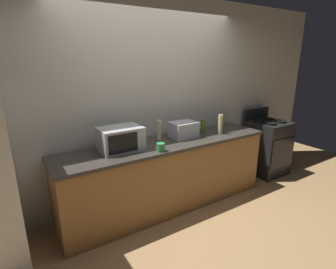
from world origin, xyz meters
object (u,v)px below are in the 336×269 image
(stove_range, at_px, (267,147))
(bottle_hand_soap, at_px, (159,130))
(bottle_olive_oil, at_px, (203,127))
(toaster_oven, at_px, (183,130))
(microwave, at_px, (121,139))
(bottle_vinegar, at_px, (220,124))
(mug_green, at_px, (161,147))

(stove_range, bearing_deg, bottle_hand_soap, 175.27)
(bottle_olive_oil, distance_m, bottle_hand_soap, 0.66)
(bottle_olive_oil, height_order, bottle_hand_soap, bottle_hand_soap)
(toaster_oven, bearing_deg, bottle_olive_oil, -0.66)
(stove_range, relative_size, toaster_oven, 3.18)
(microwave, bearing_deg, bottle_olive_oil, 0.39)
(stove_range, relative_size, bottle_vinegar, 3.99)
(toaster_oven, height_order, mug_green, toaster_oven)
(microwave, relative_size, mug_green, 5.01)
(microwave, bearing_deg, mug_green, -38.08)
(stove_range, xyz_separation_m, bottle_olive_oil, (-1.38, 0.06, 0.54))
(toaster_oven, xyz_separation_m, bottle_olive_oil, (0.34, -0.00, -0.01))
(microwave, relative_size, bottle_hand_soap, 1.89)
(toaster_oven, distance_m, mug_green, 0.61)
(microwave, height_order, bottle_vinegar, same)
(microwave, relative_size, bottle_vinegar, 1.77)
(bottle_olive_oil, bearing_deg, bottle_hand_soap, 170.21)
(bottle_olive_oil, bearing_deg, bottle_vinegar, -33.09)
(toaster_oven, relative_size, bottle_olive_oil, 1.71)
(bottle_vinegar, xyz_separation_m, bottle_hand_soap, (-0.85, 0.24, -0.01))
(bottle_hand_soap, height_order, mug_green, bottle_hand_soap)
(mug_green, bearing_deg, bottle_hand_soap, 61.53)
(microwave, height_order, toaster_oven, microwave)
(microwave, height_order, bottle_hand_soap, microwave)
(toaster_oven, height_order, bottle_vinegar, bottle_vinegar)
(mug_green, bearing_deg, stove_range, 6.01)
(bottle_olive_oil, xyz_separation_m, bottle_vinegar, (0.20, -0.13, 0.04))
(bottle_olive_oil, bearing_deg, microwave, -179.61)
(microwave, relative_size, toaster_oven, 1.41)
(bottle_vinegar, distance_m, mug_green, 1.08)
(toaster_oven, xyz_separation_m, mug_green, (-0.53, -0.30, -0.06))
(toaster_oven, height_order, bottle_olive_oil, toaster_oven)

